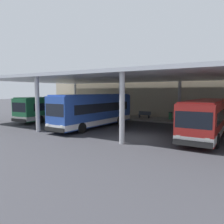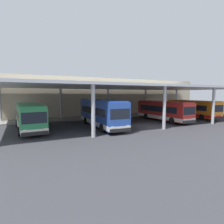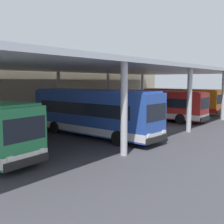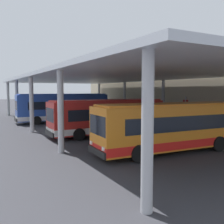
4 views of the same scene
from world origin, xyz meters
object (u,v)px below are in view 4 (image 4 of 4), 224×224
object	(u,v)px
bus_nearest_bay	(58,105)
banner_sign	(185,111)
bus_second_bay	(63,107)
bus_far_bay	(172,127)
bench_waiting	(133,115)
bus_middle_bay	(108,117)
trash_bin	(150,117)

from	to	relation	value
bus_nearest_bay	banner_sign	bearing A→B (deg)	17.12
bus_second_bay	bus_nearest_bay	bearing A→B (deg)	168.11
bus_second_bay	banner_sign	world-z (taller)	bus_second_bay
bus_far_bay	bench_waiting	size ratio (longest dim) A/B	5.92
bus_middle_bay	bus_second_bay	bearing A→B (deg)	-177.12
bench_waiting	bus_second_bay	bearing A→B (deg)	-101.32
bus_second_bay	banner_sign	distance (m)	15.19
bus_second_bay	bus_far_bay	bearing A→B (deg)	3.94
bench_waiting	banner_sign	bearing A→B (deg)	-4.63
banner_sign	bus_far_bay	bearing A→B (deg)	-49.47
banner_sign	trash_bin	bearing A→B (deg)	170.95
bus_second_bay	bench_waiting	world-z (taller)	bus_second_bay
bus_second_bay	banner_sign	bearing A→B (deg)	33.43
bus_middle_bay	banner_sign	distance (m)	7.96
bus_far_bay	banner_sign	size ratio (longest dim) A/B	3.33
bus_nearest_bay	bus_second_bay	size ratio (longest dim) A/B	0.93
bus_nearest_bay	bus_far_bay	bearing A→B (deg)	-1.09
bench_waiting	banner_sign	world-z (taller)	banner_sign
bus_nearest_bay	banner_sign	distance (m)	22.27
bus_second_bay	bus_middle_bay	size ratio (longest dim) A/B	1.08
bus_middle_bay	banner_sign	size ratio (longest dim) A/B	3.29
bus_far_bay	bench_waiting	world-z (taller)	bus_far_bay
bus_far_bay	trash_bin	distance (m)	15.63
bus_middle_bay	bus_nearest_bay	bearing A→B (deg)	176.38
bus_far_bay	trash_bin	bearing A→B (deg)	148.18
bus_middle_bay	bench_waiting	size ratio (longest dim) A/B	5.85
banner_sign	bus_nearest_bay	bearing A→B (deg)	-162.88
trash_bin	bus_nearest_bay	bearing A→B (deg)	-151.32
bus_far_bay	banner_sign	bearing A→B (deg)	130.53
bench_waiting	trash_bin	bearing A→B (deg)	4.28
bus_far_bay	bench_waiting	xyz separation A→B (m)	(-16.87, 7.95, -0.99)
trash_bin	banner_sign	bearing A→B (deg)	-9.05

